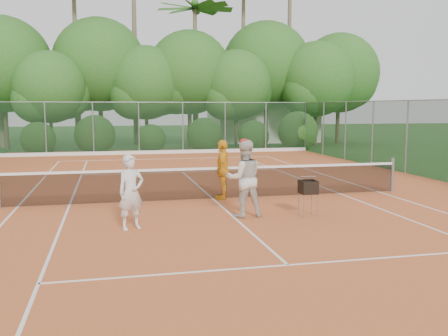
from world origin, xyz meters
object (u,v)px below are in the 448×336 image
Objects in this scene: player_white at (131,192)px; ball_hopper at (308,188)px; player_yellow at (223,169)px; player_center_grp at (244,178)px.

player_white reaches higher than ball_hopper.
player_yellow reaches higher than ball_hopper.
player_center_grp is 1.63m from ball_hopper.
player_center_grp is at bearing 151.80° from ball_hopper.
player_center_grp is (2.80, 0.68, 0.13)m from player_white.
player_center_grp is at bearing -9.41° from player_white.
player_center_grp is 2.16× the size of ball_hopper.
player_white is at bearing 167.77° from ball_hopper.
ball_hopper is (1.56, -2.81, -0.17)m from player_yellow.
player_yellow is 1.96× the size of ball_hopper.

